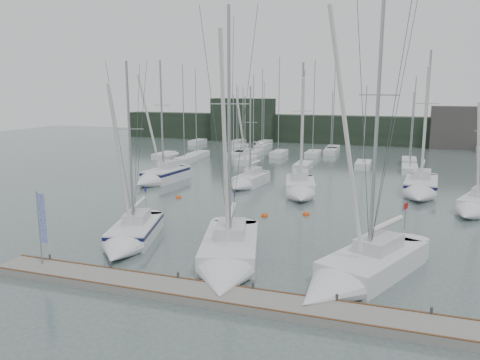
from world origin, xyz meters
name	(u,v)px	position (x,y,z in m)	size (l,w,h in m)	color
ground	(241,262)	(0.00, 0.00, 0.00)	(160.00, 160.00, 0.00)	#4A5A58
dock	(207,295)	(0.00, -5.00, 0.20)	(24.00, 2.00, 0.40)	slate
far_treeline	(352,130)	(0.00, 62.00, 2.50)	(90.00, 4.00, 5.00)	black
far_building_left	(243,120)	(-20.00, 60.00, 4.00)	(12.00, 3.00, 8.00)	black
far_building_right	(463,128)	(18.00, 60.00, 3.50)	(10.00, 3.00, 7.00)	#3F3D3A
mast_forest	(306,154)	(-4.49, 42.40, 0.48)	(51.48, 27.69, 14.73)	silver
sailboat_near_left	(129,238)	(-7.65, 0.40, 0.53)	(4.80, 8.67, 12.44)	silver
sailboat_near_center	(227,260)	(-0.35, -1.32, 0.55)	(5.76, 10.66, 15.40)	silver
sailboat_near_right	(353,274)	(6.44, -1.13, 0.58)	(6.92, 10.49, 16.19)	silver
sailboat_mid_a	(158,177)	(-15.65, 18.90, 0.67)	(3.64, 8.20, 13.58)	silver
sailboat_mid_b	(246,182)	(-6.21, 20.03, 0.52)	(2.97, 7.03, 10.83)	silver
sailboat_mid_c	(300,190)	(-0.13, 17.50, 0.64)	(4.23, 7.95, 13.01)	silver
sailboat_mid_d	(420,189)	(10.39, 21.52, 0.67)	(3.50, 9.16, 14.24)	silver
sailboat_mid_e	(476,207)	(14.36, 16.02, 0.57)	(4.95, 7.63, 10.90)	silver
buoy_a	(265,216)	(-1.40, 9.93, 0.00)	(0.56, 0.56, 0.56)	#CF4312
buoy_b	(306,215)	(1.60, 11.42, 0.00)	(0.55, 0.55, 0.55)	#CF4312
buoy_c	(179,198)	(-10.59, 13.42, 0.00)	(0.52, 0.52, 0.52)	#CF4312
dock_banner	(41,222)	(-9.71, -4.77, 2.82)	(0.62, 0.13, 4.10)	#96989D
seagull	(261,144)	(0.83, 1.17, 6.80)	(1.00, 0.55, 0.21)	white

